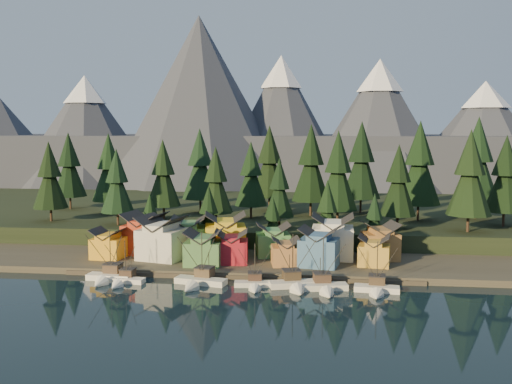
# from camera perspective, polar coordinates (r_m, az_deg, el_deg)

# --- Properties ---
(ground) EXTENTS (500.00, 500.00, 0.00)m
(ground) POSITION_cam_1_polar(r_m,az_deg,el_deg) (112.72, -2.74, -10.71)
(ground) COLOR black
(ground) RESTS_ON ground
(shore_strip) EXTENTS (400.00, 50.00, 1.50)m
(shore_strip) POSITION_cam_1_polar(r_m,az_deg,el_deg) (150.87, -0.20, -6.06)
(shore_strip) COLOR #3B362B
(shore_strip) RESTS_ON ground
(hillside) EXTENTS (420.00, 100.00, 6.00)m
(hillside) POSITION_cam_1_polar(r_m,az_deg,el_deg) (199.39, 1.56, -2.39)
(hillside) COLOR black
(hillside) RESTS_ON ground
(dock) EXTENTS (80.00, 4.00, 1.00)m
(dock) POSITION_cam_1_polar(r_m,az_deg,el_deg) (128.27, -1.50, -8.38)
(dock) COLOR #4C4436
(dock) RESTS_ON ground
(mountain_ridge) EXTENTS (560.00, 190.00, 90.00)m
(mountain_ridge) POSITION_cam_1_polar(r_m,az_deg,el_deg) (320.76, 2.86, 4.99)
(mountain_ridge) COLOR #3E4150
(mountain_ridge) RESTS_ON ground
(boat_0) EXTENTS (10.33, 11.13, 12.43)m
(boat_0) POSITION_cam_1_polar(r_m,az_deg,el_deg) (129.41, -14.66, -7.57)
(boat_0) COLOR white
(boat_0) RESTS_ON ground
(boat_1) EXTENTS (9.12, 9.80, 10.14)m
(boat_1) POSITION_cam_1_polar(r_m,az_deg,el_deg) (126.63, -13.20, -8.08)
(boat_1) COLOR white
(boat_1) RESTS_ON ground
(boat_2) EXTENTS (11.83, 12.49, 12.43)m
(boat_2) POSITION_cam_1_polar(r_m,az_deg,el_deg) (122.50, -5.79, -8.25)
(boat_2) COLOR beige
(boat_2) RESTS_ON ground
(boat_3) EXTENTS (9.12, 9.75, 10.05)m
(boat_3) POSITION_cam_1_polar(r_m,az_deg,el_deg) (120.38, -0.11, -8.67)
(boat_3) COLOR beige
(boat_3) RESTS_ON ground
(boat_4) EXTENTS (10.76, 11.34, 12.46)m
(boat_4) POSITION_cam_1_polar(r_m,az_deg,el_deg) (119.83, 3.87, -8.49)
(boat_4) COLOR beige
(boat_4) RESTS_ON ground
(boat_5) EXTENTS (10.58, 11.19, 11.88)m
(boat_5) POSITION_cam_1_polar(r_m,az_deg,el_deg) (118.60, 6.86, -8.76)
(boat_5) COLOR beige
(boat_5) RESTS_ON ground
(boat_6) EXTENTS (9.57, 10.27, 11.48)m
(boat_6) POSITION_cam_1_polar(r_m,az_deg,el_deg) (119.02, 11.99, -8.81)
(boat_6) COLOR silver
(boat_6) RESTS_ON ground
(house_front_0) EXTENTS (7.89, 7.52, 7.33)m
(house_front_0) POSITION_cam_1_polar(r_m,az_deg,el_deg) (144.69, -14.55, -4.93)
(house_front_0) COLOR gold
(house_front_0) RESTS_ON shore_strip
(house_front_1) EXTENTS (12.32, 12.03, 10.57)m
(house_front_1) POSITION_cam_1_polar(r_m,az_deg,el_deg) (140.88, -9.37, -4.41)
(house_front_1) COLOR beige
(house_front_1) RESTS_ON shore_strip
(house_front_2) EXTENTS (8.55, 8.61, 8.16)m
(house_front_2) POSITION_cam_1_polar(r_m,az_deg,el_deg) (133.99, -5.26, -5.45)
(house_front_2) COLOR #46753F
(house_front_2) RESTS_ON shore_strip
(house_front_3) EXTENTS (8.38, 8.06, 7.78)m
(house_front_3) POSITION_cam_1_polar(r_m,az_deg,el_deg) (135.39, -2.49, -5.39)
(house_front_3) COLOR maroon
(house_front_3) RESTS_ON shore_strip
(house_front_4) EXTENTS (7.37, 7.77, 6.45)m
(house_front_4) POSITION_cam_1_polar(r_m,az_deg,el_deg) (133.46, 2.96, -5.87)
(house_front_4) COLOR #A76F3B
(house_front_4) RESTS_ON shore_strip
(house_front_5) EXTENTS (9.93, 9.31, 9.04)m
(house_front_5) POSITION_cam_1_polar(r_m,az_deg,el_deg) (132.73, 6.31, -5.37)
(house_front_5) COLOR #3B638C
(house_front_5) RESTS_ON shore_strip
(house_front_6) EXTENTS (7.99, 7.67, 7.05)m
(house_front_6) POSITION_cam_1_polar(r_m,az_deg,el_deg) (135.43, 11.73, -5.68)
(house_front_6) COLOR #BB8E30
(house_front_6) RESTS_ON shore_strip
(house_back_0) EXTENTS (11.21, 10.91, 10.46)m
(house_back_0) POSITION_cam_1_polar(r_m,az_deg,el_deg) (147.93, -11.03, -3.96)
(house_back_0) COLOR #A12E19
(house_back_0) RESTS_ON shore_strip
(house_back_1) EXTENTS (9.62, 9.71, 9.46)m
(house_back_1) POSITION_cam_1_polar(r_m,az_deg,el_deg) (146.61, -6.73, -4.18)
(house_back_1) COLOR #4E8246
(house_back_1) RESTS_ON shore_strip
(house_back_2) EXTENTS (11.56, 10.91, 10.60)m
(house_back_2) POSITION_cam_1_polar(r_m,az_deg,el_deg) (143.97, -3.08, -4.10)
(house_back_2) COLOR yellow
(house_back_2) RESTS_ON shore_strip
(house_back_3) EXTENTS (9.43, 8.75, 8.24)m
(house_back_3) POSITION_cam_1_polar(r_m,az_deg,el_deg) (142.21, 1.71, -4.73)
(house_back_3) COLOR #49884A
(house_back_3) RESTS_ON shore_strip
(house_back_4) EXTENTS (10.15, 9.76, 10.84)m
(house_back_4) POSITION_cam_1_polar(r_m,az_deg,el_deg) (141.07, 7.67, -4.31)
(house_back_4) COLOR white
(house_back_4) RESTS_ON shore_strip
(house_back_5) EXTENTS (9.59, 9.66, 9.01)m
(house_back_5) POSITION_cam_1_polar(r_m,az_deg,el_deg) (142.06, 12.31, -4.72)
(house_back_5) COLOR olive
(house_back_5) RESTS_ON shore_strip
(tree_hill_0) EXTENTS (10.14, 10.14, 23.61)m
(tree_hill_0) POSITION_cam_1_polar(r_m,az_deg,el_deg) (177.97, -19.94, 1.36)
(tree_hill_0) COLOR #332319
(tree_hill_0) RESTS_ON hillside
(tree_hill_1) EXTENTS (11.14, 11.14, 25.96)m
(tree_hill_1) POSITION_cam_1_polar(r_m,az_deg,el_deg) (187.57, -14.47, 2.15)
(tree_hill_1) COLOR #332319
(tree_hill_1) RESTS_ON hillside
(tree_hill_2) EXTENTS (9.33, 9.33, 21.73)m
(tree_hill_2) POSITION_cam_1_polar(r_m,az_deg,el_deg) (165.56, -13.73, 0.86)
(tree_hill_2) COLOR #332319
(tree_hill_2) RESTS_ON hillside
(tree_hill_3) EXTENTS (10.36, 10.36, 24.12)m
(tree_hill_3) POSITION_cam_1_polar(r_m,az_deg,el_deg) (173.67, -9.26, 1.63)
(tree_hill_3) COLOR #332319
(tree_hill_3) RESTS_ON hillside
(tree_hill_4) EXTENTS (11.80, 11.80, 27.48)m
(tree_hill_4) POSITION_cam_1_polar(r_m,az_deg,el_deg) (186.07, -5.62, 2.55)
(tree_hill_4) COLOR #332319
(tree_hill_4) RESTS_ON hillside
(tree_hill_5) EXTENTS (9.59, 9.59, 22.35)m
(tree_hill_5) POSITION_cam_1_polar(r_m,az_deg,el_deg) (159.86, -4.04, 0.96)
(tree_hill_5) COLOR #332319
(tree_hill_5) RESTS_ON hillside
(tree_hill_6) EXTENTS (10.08, 10.08, 23.49)m
(tree_hill_6) POSITION_cam_1_polar(r_m,az_deg,el_deg) (173.30, -0.51, 1.58)
(tree_hill_6) COLOR #332319
(tree_hill_6) RESTS_ON hillside
(tree_hill_7) EXTENTS (8.31, 8.31, 19.36)m
(tree_hill_7) POSITION_cam_1_polar(r_m,az_deg,el_deg) (155.64, 2.35, 0.22)
(tree_hill_7) COLOR #332319
(tree_hill_7) RESTS_ON hillside
(tree_hill_8) EXTENTS (12.33, 12.33, 28.73)m
(tree_hill_8) POSITION_cam_1_polar(r_m,az_deg,el_deg) (178.71, 5.52, 2.62)
(tree_hill_8) COLOR #332319
(tree_hill_8) RESTS_ON hillside
(tree_hill_9) EXTENTS (11.49, 11.49, 26.78)m
(tree_hill_9) POSITION_cam_1_polar(r_m,az_deg,el_deg) (161.83, 8.21, 1.83)
(tree_hill_9) COLOR #332319
(tree_hill_9) RESTS_ON hillside
(tree_hill_10) EXTENTS (12.75, 12.75, 29.71)m
(tree_hill_10) POSITION_cam_1_polar(r_m,az_deg,el_deg) (187.00, 10.49, 2.87)
(tree_hill_10) COLOR #332319
(tree_hill_10) RESTS_ON hillside
(tree_hill_11) EXTENTS (9.92, 9.92, 23.11)m
(tree_hill_11) POSITION_cam_1_polar(r_m,az_deg,el_deg) (158.22, 14.04, 0.88)
(tree_hill_11) COLOR #332319
(tree_hill_11) RESTS_ON hillside
(tree_hill_12) EXTENTS (12.74, 12.74, 29.69)m
(tree_hill_12) POSITION_cam_1_polar(r_m,az_deg,el_deg) (174.89, 16.03, 2.50)
(tree_hill_12) COLOR #332319
(tree_hill_12) RESTS_ON hillside
(tree_hill_13) EXTENTS (11.63, 11.63, 27.09)m
(tree_hill_13) POSITION_cam_1_polar(r_m,az_deg,el_deg) (159.36, 20.59, 1.49)
(tree_hill_13) COLOR #332319
(tree_hill_13) RESTS_ON hillside
(tree_hill_14) EXTENTS (13.28, 13.28, 30.94)m
(tree_hill_14) POSITION_cam_1_polar(r_m,az_deg,el_deg) (184.40, 21.27, 2.71)
(tree_hill_14) COLOR #332319
(tree_hill_14) RESTS_ON hillside
(tree_hill_15) EXTENTS (12.23, 12.23, 28.48)m
(tree_hill_15) POSITION_cam_1_polar(r_m,az_deg,el_deg) (189.52, 1.35, 2.81)
(tree_hill_15) COLOR #332319
(tree_hill_15) RESTS_ON hillside
(tree_hill_16) EXTENTS (11.22, 11.22, 26.13)m
(tree_hill_16) POSITION_cam_1_polar(r_m,az_deg,el_deg) (203.82, -18.18, 2.37)
(tree_hill_16) COLOR #332319
(tree_hill_16) RESTS_ON hillside
(tree_hill_17) EXTENTS (10.97, 10.97, 25.56)m
(tree_hill_17) POSITION_cam_1_polar(r_m,az_deg,el_deg) (172.21, 23.67, 1.41)
(tree_hill_17) COLOR #332319
(tree_hill_17) RESTS_ON hillside
(tree_shore_0) EXTENTS (6.26, 6.26, 14.59)m
(tree_shore_0) POSITION_cam_1_polar(r_m,az_deg,el_deg) (155.17, -10.53, -2.55)
(tree_shore_0) COLOR #332319
(tree_shore_0) RESTS_ON shore_strip
(tree_shore_1) EXTENTS (7.27, 7.27, 16.94)m
(tree_shore_1) POSITION_cam_1_polar(r_m,az_deg,el_deg) (151.00, -4.73, -2.21)
(tree_shore_1) COLOR #332319
(tree_shore_1) RESTS_ON shore_strip
(tree_shore_2) EXTENTS (6.02, 6.02, 14.03)m
(tree_shore_2) POSITION_cam_1_polar(r_m,az_deg,el_deg) (148.79, 1.71, -2.94)
(tree_shore_2) COLOR #332319
(tree_shore_2) RESTS_ON shore_strip
(tree_shore_3) EXTENTS (8.02, 8.02, 18.68)m
(tree_shore_3) POSITION_cam_1_polar(r_m,az_deg,el_deg) (147.83, 7.13, -2.04)
(tree_shore_3) COLOR #332319
(tree_shore_3) RESTS_ON shore_strip
(tree_shore_4) EXTENTS (6.62, 6.62, 15.41)m
(tree_shore_4) POSITION_cam_1_polar(r_m,az_deg,el_deg) (148.66, 11.75, -2.78)
(tree_shore_4) COLOR #332319
(tree_shore_4) RESTS_ON shore_strip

